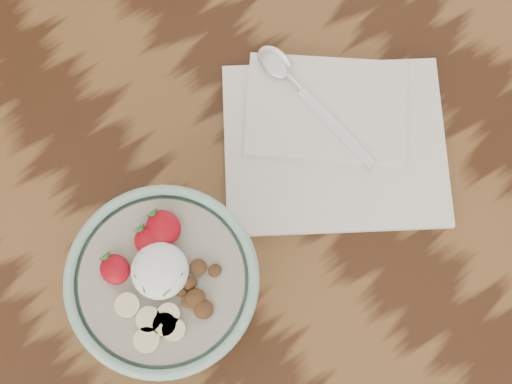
{
  "coord_description": "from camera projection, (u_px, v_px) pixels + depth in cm",
  "views": [
    {
      "loc": [
        -0.68,
        -15.53,
        157.01
      ],
      "look_at": [
        11.06,
        -0.66,
        86.67
      ],
      "focal_mm": 50.0,
      "sensor_mm": 36.0,
      "label": 1
    }
  ],
  "objects": [
    {
      "name": "spoon",
      "position": [
        290.0,
        78.0,
        0.87
      ],
      "size": [
        3.63,
        20.23,
        1.06
      ],
      "rotation": [
        0.0,
        0.0,
        0.05
      ],
      "color": "silver",
      "rests_on": "napkin"
    },
    {
      "name": "table",
      "position": [
        185.0,
        282.0,
        0.91
      ],
      "size": [
        160.0,
        90.0,
        75.0
      ],
      "color": "#341B0D",
      "rests_on": "ground"
    },
    {
      "name": "napkin",
      "position": [
        333.0,
        137.0,
        0.86
      ],
      "size": [
        34.09,
        32.95,
        1.63
      ],
      "rotation": [
        0.0,
        0.0,
        -0.63
      ],
      "color": "white",
      "rests_on": "table"
    },
    {
      "name": "breakfast_bowl",
      "position": [
        166.0,
        285.0,
        0.75
      ],
      "size": [
        19.78,
        19.78,
        13.39
      ],
      "rotation": [
        0.0,
        0.0,
        -0.24
      ],
      "color": "#86B59F",
      "rests_on": "table"
    }
  ]
}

